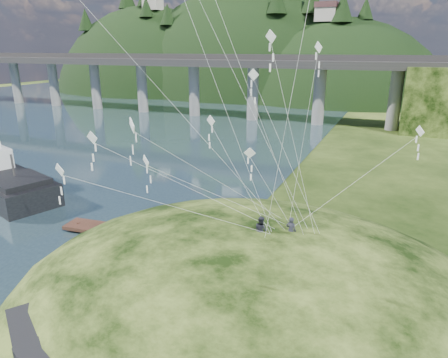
% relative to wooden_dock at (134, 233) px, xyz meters
% --- Properties ---
extents(ground, '(320.00, 320.00, 0.00)m').
position_rel_wooden_dock_xyz_m(ground, '(5.23, -6.68, -0.43)').
color(ground, black).
rests_on(ground, ground).
extents(grass_hill, '(36.00, 32.00, 13.00)m').
position_rel_wooden_dock_xyz_m(grass_hill, '(13.23, -4.68, -1.93)').
color(grass_hill, black).
rests_on(grass_hill, ground).
extents(bridge, '(160.00, 11.00, 15.00)m').
position_rel_wooden_dock_xyz_m(bridge, '(-21.22, 63.38, 9.27)').
color(bridge, '#2D2B2B').
rests_on(bridge, ground).
extents(far_ridge, '(153.00, 70.00, 94.50)m').
position_rel_wooden_dock_xyz_m(far_ridge, '(-38.35, 115.49, -7.87)').
color(far_ridge, black).
rests_on(far_ridge, ground).
extents(wooden_dock, '(13.91, 3.62, 0.98)m').
position_rel_wooden_dock_xyz_m(wooden_dock, '(0.00, 0.00, 0.00)').
color(wooden_dock, '#381E16').
rests_on(wooden_dock, ground).
extents(kite_flyers, '(2.78, 1.65, 1.97)m').
position_rel_wooden_dock_xyz_m(kite_flyers, '(13.89, -3.68, 5.50)').
color(kite_flyers, '#272734').
rests_on(kite_flyers, ground).
extents(kite_swarm, '(19.89, 17.51, 17.96)m').
position_rel_wooden_dock_xyz_m(kite_swarm, '(9.92, -4.55, 15.65)').
color(kite_swarm, white).
rests_on(kite_swarm, ground).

